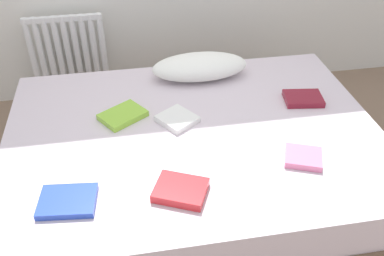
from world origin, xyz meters
The scene contains 10 objects.
ground_plane centered at (0.00, 0.00, 0.00)m, with size 8.00×8.00×0.00m, color #7F6651.
bed centered at (0.00, 0.00, 0.25)m, with size 2.00×1.50×0.50m.
radiator centered at (-0.72, 1.20, 0.41)m, with size 0.55×0.04×0.59m.
pillow centered at (0.13, 0.54, 0.58)m, with size 0.59×0.27×0.15m, color white.
textbook_pink centered at (0.48, -0.32, 0.52)m, with size 0.17×0.16×0.03m, color pink.
textbook_blue centered at (-0.62, -0.42, 0.51)m, with size 0.24×0.18×0.03m, color #2847B7.
textbook_white centered at (-0.07, 0.10, 0.52)m, with size 0.17×0.18×0.03m, color white.
textbook_red centered at (-0.14, -0.44, 0.52)m, with size 0.22×0.17×0.04m, color red.
textbook_maroon centered at (0.67, 0.17, 0.52)m, with size 0.21×0.16×0.03m, color maroon.
textbook_lime centered at (-0.36, 0.18, 0.52)m, with size 0.23×0.17×0.03m, color #8CC638.
Camera 1 is at (-0.32, -1.76, 1.84)m, focal length 39.85 mm.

